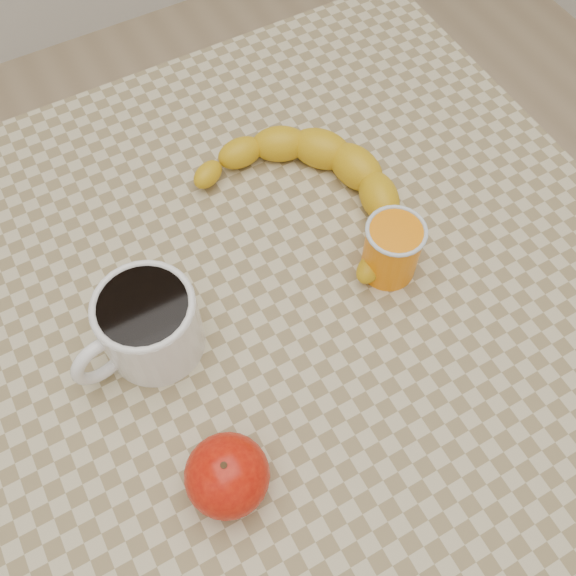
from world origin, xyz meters
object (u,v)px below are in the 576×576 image
coffee_mug (147,324)px  apple (227,475)px  orange_juice_glass (392,249)px  banana (314,193)px  table (288,332)px

coffee_mug → apple: coffee_mug is taller
orange_juice_glass → banana: orange_juice_glass is taller
coffee_mug → banana: 0.24m
banana → orange_juice_glass: bearing=-92.0°
table → orange_juice_glass: orange_juice_glass is taller
orange_juice_glass → banana: (-0.03, 0.11, -0.01)m
coffee_mug → banana: size_ratio=0.43×
apple → orange_juice_glass: bearing=26.4°
orange_juice_glass → banana: 0.12m
coffee_mug → apple: bearing=-88.3°
coffee_mug → apple: 0.17m
apple → banana: bearing=46.7°
table → banana: banana is taller
table → coffee_mug: size_ratio=5.47×
coffee_mug → banana: coffee_mug is taller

